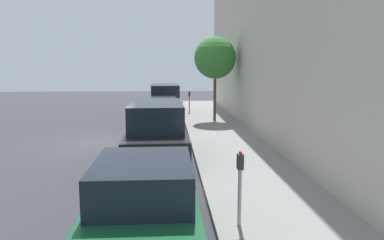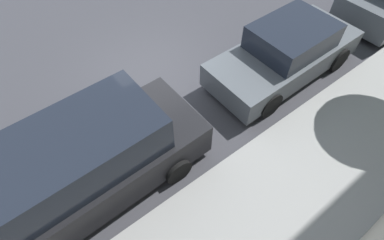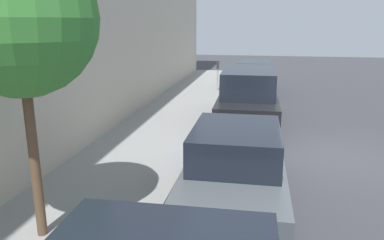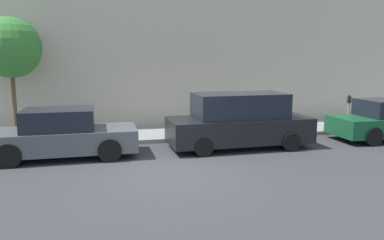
{
  "view_description": "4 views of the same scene",
  "coord_description": "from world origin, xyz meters",
  "px_view_note": "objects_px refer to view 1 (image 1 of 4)",
  "views": [
    {
      "loc": [
        2.67,
        -14.75,
        3.1
      ],
      "look_at": [
        3.55,
        -0.55,
        1.0
      ],
      "focal_mm": 35.0,
      "sensor_mm": 36.0,
      "label": 1
    },
    {
      "loc": [
        5.78,
        -2.82,
        6.02
      ],
      "look_at": [
        2.69,
        -0.45,
        1.0
      ],
      "focal_mm": 28.0,
      "sensor_mm": 36.0,
      "label": 2
    },
    {
      "loc": [
        1.8,
        9.82,
        3.42
      ],
      "look_at": [
        3.51,
        0.8,
        1.0
      ],
      "focal_mm": 35.0,
      "sensor_mm": 36.0,
      "label": 3
    },
    {
      "loc": [
        -9.81,
        1.76,
        3.07
      ],
      "look_at": [
        2.45,
        -1.09,
        1.0
      ],
      "focal_mm": 35.0,
      "sensor_mm": 36.0,
      "label": 4
    }
  ],
  "objects_px": {
    "parked_minivan_second": "(156,132)",
    "street_tree": "(215,58)",
    "parked_sedan_third": "(160,115)",
    "parked_minivan_fourth": "(165,100)",
    "parking_meter_near": "(240,180)",
    "parked_sedan_nearest": "(143,210)",
    "parking_meter_far": "(189,99)"
  },
  "relations": [
    {
      "from": "parked_sedan_nearest",
      "to": "parking_meter_near",
      "type": "bearing_deg",
      "value": 18.68
    },
    {
      "from": "parked_minivan_fourth",
      "to": "parked_sedan_nearest",
      "type": "bearing_deg",
      "value": -90.67
    },
    {
      "from": "parked_minivan_second",
      "to": "street_tree",
      "type": "bearing_deg",
      "value": 69.74
    },
    {
      "from": "parked_sedan_third",
      "to": "parked_minivan_fourth",
      "type": "relative_size",
      "value": 0.91
    },
    {
      "from": "parked_sedan_nearest",
      "to": "parked_minivan_fourth",
      "type": "bearing_deg",
      "value": 89.33
    },
    {
      "from": "parked_sedan_nearest",
      "to": "parking_meter_near",
      "type": "relative_size",
      "value": 3.21
    },
    {
      "from": "parked_sedan_nearest",
      "to": "street_tree",
      "type": "bearing_deg",
      "value": 78.24
    },
    {
      "from": "parking_meter_near",
      "to": "parking_meter_far",
      "type": "bearing_deg",
      "value": 90.0
    },
    {
      "from": "parking_meter_far",
      "to": "parked_sedan_third",
      "type": "bearing_deg",
      "value": -107.84
    },
    {
      "from": "parked_minivan_fourth",
      "to": "parking_meter_near",
      "type": "relative_size",
      "value": 3.53
    },
    {
      "from": "parked_sedan_third",
      "to": "parked_minivan_fourth",
      "type": "height_order",
      "value": "parked_minivan_fourth"
    },
    {
      "from": "parking_meter_near",
      "to": "street_tree",
      "type": "bearing_deg",
      "value": 84.96
    },
    {
      "from": "parked_minivan_fourth",
      "to": "parked_sedan_third",
      "type": "bearing_deg",
      "value": -92.24
    },
    {
      "from": "parked_minivan_second",
      "to": "parking_meter_near",
      "type": "height_order",
      "value": "parked_minivan_second"
    },
    {
      "from": "parked_minivan_fourth",
      "to": "parking_meter_far",
      "type": "height_order",
      "value": "parked_minivan_fourth"
    },
    {
      "from": "parked_minivan_second",
      "to": "street_tree",
      "type": "height_order",
      "value": "street_tree"
    },
    {
      "from": "parked_sedan_third",
      "to": "parking_meter_far",
      "type": "relative_size",
      "value": 3.37
    },
    {
      "from": "street_tree",
      "to": "parked_minivan_second",
      "type": "bearing_deg",
      "value": -110.26
    },
    {
      "from": "parking_meter_near",
      "to": "street_tree",
      "type": "distance_m",
      "value": 13.57
    },
    {
      "from": "parked_minivan_second",
      "to": "parking_meter_near",
      "type": "relative_size",
      "value": 3.52
    },
    {
      "from": "parked_minivan_second",
      "to": "parked_sedan_third",
      "type": "xyz_separation_m",
      "value": [
        -0.02,
        5.84,
        -0.2
      ]
    },
    {
      "from": "parked_minivan_second",
      "to": "parking_meter_near",
      "type": "xyz_separation_m",
      "value": [
        1.7,
        -5.51,
        0.09
      ]
    },
    {
      "from": "parked_minivan_second",
      "to": "parking_meter_far",
      "type": "distance_m",
      "value": 11.33
    },
    {
      "from": "parked_minivan_second",
      "to": "parking_meter_near",
      "type": "distance_m",
      "value": 5.77
    },
    {
      "from": "parked_minivan_second",
      "to": "parked_minivan_fourth",
      "type": "height_order",
      "value": "same"
    },
    {
      "from": "parked_minivan_fourth",
      "to": "street_tree",
      "type": "distance_m",
      "value": 5.07
    },
    {
      "from": "parked_sedan_third",
      "to": "parking_meter_far",
      "type": "bearing_deg",
      "value": 72.16
    },
    {
      "from": "parked_minivan_second",
      "to": "street_tree",
      "type": "distance_m",
      "value": 8.68
    },
    {
      "from": "parked_minivan_fourth",
      "to": "parking_meter_near",
      "type": "xyz_separation_m",
      "value": [
        1.51,
        -16.77,
        0.09
      ]
    },
    {
      "from": "parked_sedan_nearest",
      "to": "parking_meter_near",
      "type": "height_order",
      "value": "parking_meter_near"
    },
    {
      "from": "parked_minivan_fourth",
      "to": "street_tree",
      "type": "height_order",
      "value": "street_tree"
    },
    {
      "from": "parked_sedan_third",
      "to": "street_tree",
      "type": "bearing_deg",
      "value": 33.91
    }
  ]
}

